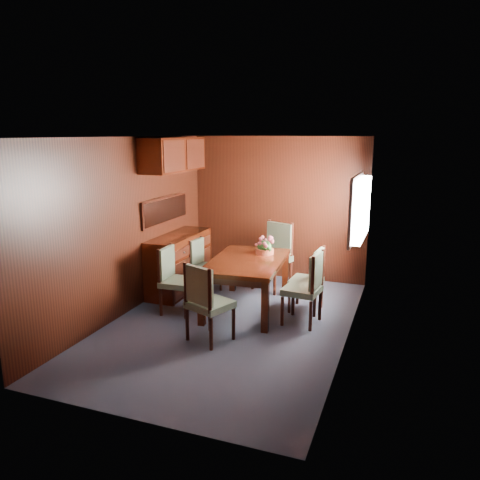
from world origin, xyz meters
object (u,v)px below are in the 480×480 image
at_px(dining_table, 247,267).
at_px(chair_left_near, 174,276).
at_px(sideboard, 179,263).
at_px(flower_centerpiece, 265,245).
at_px(chair_head, 205,299).
at_px(chair_right_near, 308,284).

relative_size(dining_table, chair_left_near, 1.73).
xyz_separation_m(sideboard, chair_left_near, (0.36, -0.86, 0.07)).
xyz_separation_m(sideboard, flower_centerpiece, (1.41, -0.03, 0.41)).
bearing_deg(chair_head, chair_left_near, 159.14).
relative_size(sideboard, chair_left_near, 1.49).
bearing_deg(chair_right_near, sideboard, 80.09).
xyz_separation_m(chair_left_near, flower_centerpiece, (1.05, 0.83, 0.34)).
distance_m(sideboard, dining_table, 1.35).
xyz_separation_m(chair_head, flower_centerpiece, (0.23, 1.57, 0.32)).
distance_m(chair_right_near, chair_head, 1.39).
distance_m(dining_table, flower_centerpiece, 0.47).
height_order(dining_table, chair_right_near, chair_right_near).
relative_size(sideboard, chair_head, 1.43).
xyz_separation_m(chair_left_near, chair_right_near, (1.83, 0.22, 0.02)).
bearing_deg(chair_head, dining_table, 106.48).
relative_size(dining_table, chair_right_near, 1.67).
bearing_deg(sideboard, flower_centerpiece, -1.05).
bearing_deg(flower_centerpiece, sideboard, 178.95).
xyz_separation_m(dining_table, chair_head, (-0.10, -1.19, -0.08)).
height_order(dining_table, chair_head, chair_head).
distance_m(dining_table, chair_head, 1.20).
distance_m(chair_head, flower_centerpiece, 1.62).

